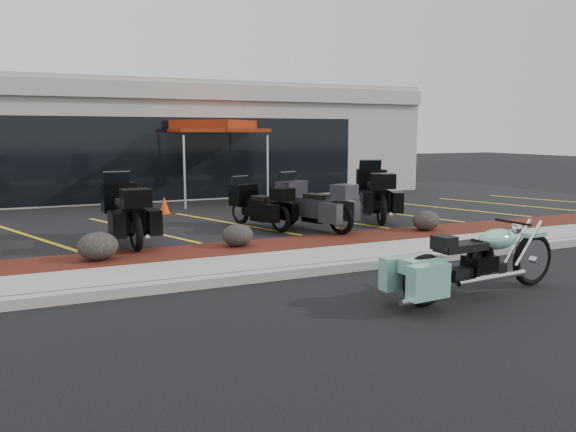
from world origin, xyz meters
name	(u,v)px	position (x,y,z in m)	size (l,w,h in m)	color
ground	(347,287)	(0.00, 0.00, 0.00)	(90.00, 90.00, 0.00)	black
curb	(320,269)	(0.00, 0.90, 0.07)	(24.00, 0.25, 0.15)	gray
sidewalk	(302,261)	(0.00, 1.60, 0.07)	(24.00, 1.20, 0.15)	gray
mulch_bed	(276,248)	(0.00, 2.80, 0.08)	(24.00, 1.20, 0.16)	black
upper_lot	(203,213)	(0.00, 8.20, 0.07)	(26.00, 9.60, 0.15)	black
dealership_building	(158,141)	(0.00, 14.47, 2.01)	(18.00, 8.16, 4.00)	#9F9B8F
boulder_left	(98,246)	(-3.33, 2.71, 0.40)	(0.68, 0.57, 0.48)	black
boulder_mid	(238,235)	(-0.77, 2.89, 0.37)	(0.61, 0.51, 0.43)	black
boulder_right	(426,220)	(3.64, 2.87, 0.38)	(0.63, 0.53, 0.45)	black
hero_cruiser	(533,252)	(2.59, -1.07, 0.53)	(3.03, 0.77, 1.07)	#7ABFAD
touring_black_front	(118,204)	(-2.71, 4.92, 0.84)	(2.38, 0.91, 1.38)	black
touring_black_mid	(240,200)	(0.15, 5.37, 0.73)	(2.01, 0.77, 1.17)	black
touring_grey	(287,199)	(1.07, 4.70, 0.79)	(2.21, 0.84, 1.28)	#2D2C31
touring_black_rear	(370,187)	(3.82, 5.52, 0.88)	(2.52, 0.96, 1.47)	black
traffic_cone	(164,205)	(-1.15, 7.90, 0.38)	(0.29, 0.29, 0.47)	#ED3B07
popup_canopy	(214,128)	(0.88, 9.95, 2.46)	(3.06, 3.06, 2.55)	silver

